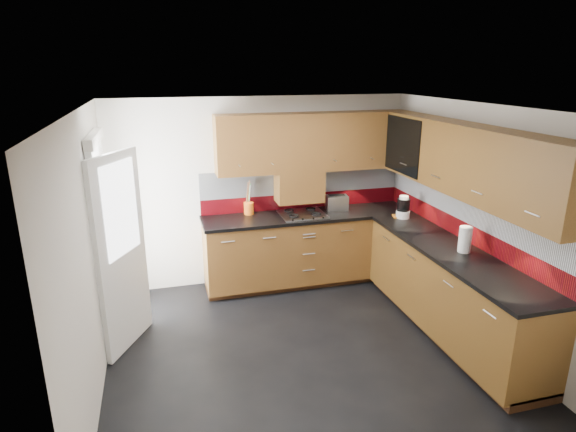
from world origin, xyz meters
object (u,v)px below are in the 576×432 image
object	(u,v)px
gas_hob	(303,214)
food_processor	(403,208)
toaster	(337,203)
utensil_pot	(249,207)

from	to	relation	value
gas_hob	food_processor	size ratio (longest dim) A/B	2.01
gas_hob	toaster	bearing A→B (deg)	12.51
gas_hob	food_processor	xyz separation A→B (m)	(1.17, -0.43, 0.11)
food_processor	gas_hob	bearing A→B (deg)	159.77
gas_hob	utensil_pot	bearing A→B (deg)	160.62
toaster	food_processor	xyz separation A→B (m)	(0.67, -0.54, 0.03)
utensil_pot	toaster	world-z (taller)	utensil_pot
food_processor	utensil_pot	bearing A→B (deg)	160.07
toaster	food_processor	bearing A→B (deg)	-39.00
utensil_pot	food_processor	world-z (taller)	utensil_pot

